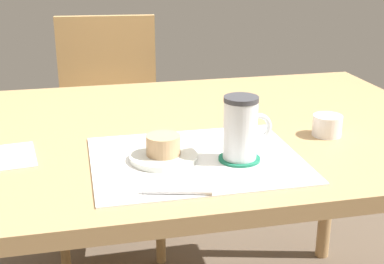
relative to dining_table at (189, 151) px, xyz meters
name	(u,v)px	position (x,y,z in m)	size (l,w,h in m)	color
dining_table	(189,151)	(0.00, 0.00, 0.00)	(1.34, 0.91, 0.72)	tan
wooden_chair	(109,121)	(-0.15, 0.77, -0.16)	(0.46, 0.46, 0.88)	tan
placemat	(196,159)	(-0.03, -0.22, 0.07)	(0.44, 0.35, 0.00)	white
pastry_plate	(163,157)	(-0.10, -0.21, 0.08)	(0.14, 0.14, 0.01)	silver
pastry	(163,145)	(-0.10, -0.21, 0.10)	(0.07, 0.07, 0.04)	tan
coffee_coaster	(239,159)	(0.06, -0.24, 0.07)	(0.09, 0.09, 0.01)	#196B4C
coffee_mug	(241,128)	(0.06, -0.24, 0.14)	(0.11, 0.07, 0.13)	white
teaspoon	(177,192)	(-0.10, -0.37, 0.07)	(0.01, 0.01, 0.13)	silver
sugar_bowl	(327,125)	(0.31, -0.14, 0.09)	(0.07, 0.07, 0.05)	white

